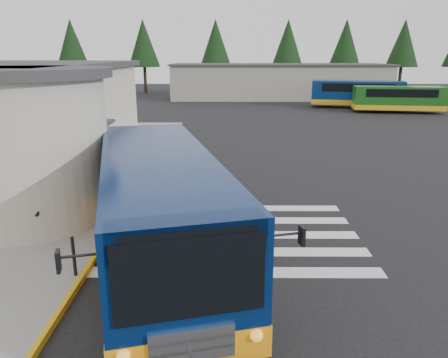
{
  "coord_description": "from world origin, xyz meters",
  "views": [
    {
      "loc": [
        -0.52,
        -13.21,
        5.35
      ],
      "look_at": [
        -0.59,
        -0.5,
        1.7
      ],
      "focal_mm": 35.0,
      "sensor_mm": 36.0,
      "label": 1
    }
  ],
  "objects_px": {
    "pedestrian_b": "(32,213)",
    "far_bus_a": "(357,93)",
    "far_bus_b": "(398,98)",
    "transit_bus": "(160,213)",
    "bollard": "(74,256)"
  },
  "relations": [
    {
      "from": "pedestrian_b",
      "to": "far_bus_a",
      "type": "xyz_separation_m",
      "value": [
        18.93,
        33.84,
        0.53
      ]
    },
    {
      "from": "pedestrian_b",
      "to": "far_bus_a",
      "type": "distance_m",
      "value": 38.78
    },
    {
      "from": "far_bus_a",
      "to": "far_bus_b",
      "type": "relative_size",
      "value": 1.12
    },
    {
      "from": "transit_bus",
      "to": "far_bus_b",
      "type": "relative_size",
      "value": 1.28
    },
    {
      "from": "transit_bus",
      "to": "far_bus_a",
      "type": "relative_size",
      "value": 1.14
    },
    {
      "from": "bollard",
      "to": "transit_bus",
      "type": "bearing_deg",
      "value": 26.63
    },
    {
      "from": "pedestrian_b",
      "to": "bollard",
      "type": "xyz_separation_m",
      "value": [
        1.83,
        -2.02,
        -0.34
      ]
    },
    {
      "from": "transit_bus",
      "to": "pedestrian_b",
      "type": "relative_size",
      "value": 6.36
    },
    {
      "from": "transit_bus",
      "to": "bollard",
      "type": "relative_size",
      "value": 10.62
    },
    {
      "from": "transit_bus",
      "to": "far_bus_b",
      "type": "bearing_deg",
      "value": 45.68
    },
    {
      "from": "bollard",
      "to": "far_bus_b",
      "type": "xyz_separation_m",
      "value": [
        19.86,
        31.93,
        0.72
      ]
    },
    {
      "from": "far_bus_a",
      "to": "pedestrian_b",
      "type": "bearing_deg",
      "value": 162.93
    },
    {
      "from": "pedestrian_b",
      "to": "far_bus_b",
      "type": "distance_m",
      "value": 36.94
    },
    {
      "from": "bollard",
      "to": "far_bus_a",
      "type": "distance_m",
      "value": 39.74
    },
    {
      "from": "bollard",
      "to": "far_bus_b",
      "type": "relative_size",
      "value": 0.12
    }
  ]
}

